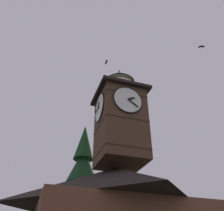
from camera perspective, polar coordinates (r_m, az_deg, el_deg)
The scene contains 4 objects.
clock_tower at distance 19.80m, azimuth 1.83°, elevation -2.59°, with size 4.05×4.05×8.81m.
moon at distance 49.86m, azimuth 4.65°, elevation -19.22°, with size 1.50×1.50×1.50m.
flying_bird_high at distance 26.62m, azimuth -1.31°, elevation 9.92°, with size 0.22×0.61×0.12m.
flying_bird_low at distance 21.69m, azimuth 19.71°, elevation 12.54°, with size 0.51×0.33×0.12m.
Camera 1 is at (6.99, 14.57, 1.61)m, focal length 40.06 mm.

